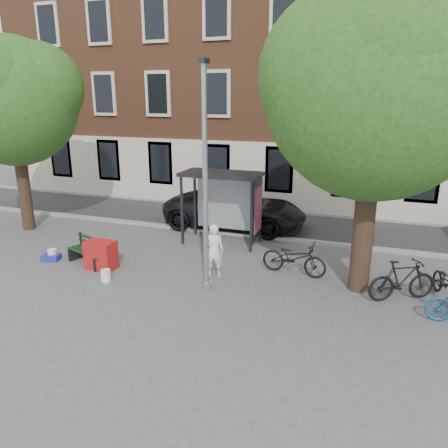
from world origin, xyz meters
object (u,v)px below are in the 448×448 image
object	(u,v)px
bike_a	(294,258)
bike_c	(447,284)
lamppost	(205,193)
bench	(89,253)
painter	(214,250)
bike_d	(402,280)
red_stand	(101,255)
bus_shelter	(233,192)
car_dark	(236,209)

from	to	relation	value
bike_a	bike_c	size ratio (longest dim) A/B	1.12
lamppost	bike_a	distance (m)	3.63
bike_a	bike_c	distance (m)	4.16
bench	bike_c	distance (m)	10.56
painter	bike_d	size ratio (longest dim) A/B	0.87
bike_c	bench	bearing A→B (deg)	171.73
lamppost	bike_c	bearing A→B (deg)	13.76
bench	bike_a	world-z (taller)	bike_a
bike_d	bike_a	bearing A→B (deg)	46.30
bike_c	red_stand	world-z (taller)	bike_c
bus_shelter	bike_a	xyz separation A→B (m)	(2.69, -2.16, -1.39)
bike_d	bench	bearing A→B (deg)	64.55
bike_a	lamppost	bearing A→B (deg)	140.52
bus_shelter	bench	bearing A→B (deg)	-136.21
painter	bike_c	bearing A→B (deg)	172.50
bus_shelter	bike_c	bearing A→B (deg)	-20.74
lamppost	bench	world-z (taller)	lamppost
bike_a	red_stand	bearing A→B (deg)	112.62
bike_c	red_stand	bearing A→B (deg)	173.15
bike_c	car_dark	distance (m)	8.59
bench	red_stand	xyz separation A→B (m)	(0.60, -0.19, 0.06)
red_stand	bike_c	bearing A→B (deg)	6.62
car_dark	bike_a	bearing A→B (deg)	-143.36
car_dark	lamppost	bearing A→B (deg)	-171.07
bus_shelter	painter	xyz separation A→B (m)	(0.45, -3.11, -1.10)
red_stand	bus_shelter	bearing A→B (deg)	50.39
red_stand	lamppost	bearing A→B (deg)	-5.71
bus_shelter	bike_a	size ratio (longest dim) A/B	1.42
painter	bench	world-z (taller)	painter
bike_a	red_stand	distance (m)	5.99
bike_d	red_stand	size ratio (longest dim) A/B	2.10
bus_shelter	bike_d	distance (m)	6.56
bike_d	car_dark	distance (m)	7.87
bike_c	car_dark	xyz separation A→B (m)	(-7.32, 4.48, 0.32)
painter	red_stand	distance (m)	3.62
bus_shelter	red_stand	xyz separation A→B (m)	(-3.09, -3.74, -1.47)
bus_shelter	bench	xyz separation A→B (m)	(-3.69, -3.54, -1.53)
bench	bike_a	bearing A→B (deg)	32.16
painter	bike_d	bearing A→B (deg)	169.59
painter	bike_d	distance (m)	5.26
bike_a	bike_d	bearing A→B (deg)	-97.28
painter	car_dark	bearing A→B (deg)	-91.37
lamppost	bike_d	world-z (taller)	lamppost
lamppost	bench	bearing A→B (deg)	172.53
bike_c	bike_d	world-z (taller)	bike_d
bench	lamppost	bearing A→B (deg)	12.44
bike_c	bike_d	bearing A→B (deg)	-175.70
bike_c	painter	bearing A→B (deg)	171.21
car_dark	bike_c	bearing A→B (deg)	-122.99
bus_shelter	car_dark	distance (m)	2.26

